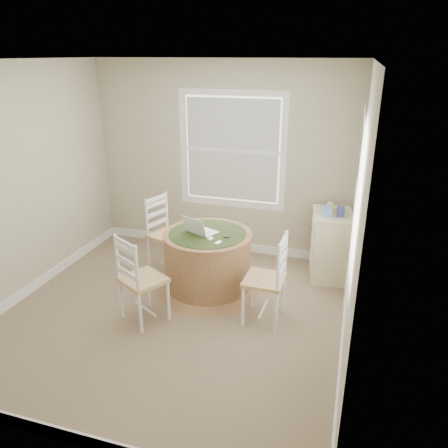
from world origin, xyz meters
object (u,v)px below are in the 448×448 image
(chair_right, at_px, (264,279))
(laptop, at_px, (201,230))
(chair_left, at_px, (168,235))
(chair_near, at_px, (143,279))
(round_table, at_px, (208,259))
(corner_chest, at_px, (330,245))

(chair_right, bearing_deg, laptop, -114.74)
(chair_left, xyz_separation_m, chair_near, (0.24, -1.17, 0.00))
(laptop, bearing_deg, chair_left, -10.32)
(round_table, bearing_deg, laptop, -153.62)
(chair_near, xyz_separation_m, chair_right, (1.20, 0.36, 0.00))
(chair_right, height_order, corner_chest, chair_right)
(corner_chest, bearing_deg, chair_near, -146.71)
(round_table, relative_size, chair_near, 1.27)
(laptop, bearing_deg, corner_chest, -127.28)
(chair_right, distance_m, corner_chest, 1.34)
(chair_left, xyz_separation_m, chair_right, (1.44, -0.81, 0.00))
(laptop, distance_m, corner_chest, 1.66)
(round_table, bearing_deg, chair_left, 169.57)
(chair_left, height_order, chair_right, same)
(chair_near, bearing_deg, round_table, -89.71)
(chair_right, bearing_deg, round_table, -117.63)
(laptop, xyz_separation_m, corner_chest, (1.42, 0.79, -0.34))
(round_table, bearing_deg, chair_near, -99.95)
(round_table, distance_m, chair_near, 0.90)
(chair_left, height_order, laptop, chair_left)
(chair_near, bearing_deg, corner_chest, -108.93)
(chair_left, distance_m, chair_right, 1.66)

